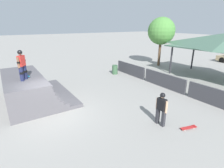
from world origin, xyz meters
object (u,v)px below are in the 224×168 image
(skater_on_deck, at_px, (22,63))
(skateboard_on_deck, at_px, (27,76))
(tree_far_back, at_px, (161,31))
(trash_bin, at_px, (115,70))
(bystander_walking, at_px, (162,106))
(skateboard_on_ground, at_px, (189,128))

(skater_on_deck, relative_size, skateboard_on_deck, 2.04)
(skateboard_on_deck, distance_m, tree_far_back, 14.60)
(skater_on_deck, relative_size, trash_bin, 1.94)
(skater_on_deck, height_order, bystander_walking, skater_on_deck)
(skateboard_on_deck, distance_m, trash_bin, 8.36)
(skateboard_on_deck, height_order, trash_bin, skateboard_on_deck)
(bystander_walking, bearing_deg, skateboard_on_deck, 35.22)
(bystander_walking, distance_m, tree_far_back, 13.30)
(skater_on_deck, xyz_separation_m, bystander_walking, (5.48, 4.93, -1.61))
(skateboard_on_deck, xyz_separation_m, skateboard_on_ground, (7.10, 5.58, -1.62))
(trash_bin, bearing_deg, skateboard_on_deck, -72.64)
(skateboard_on_ground, xyz_separation_m, trash_bin, (-9.57, 2.31, 0.37))
(skateboard_on_deck, bearing_deg, tree_far_back, 96.81)
(skateboard_on_deck, distance_m, bystander_walking, 7.77)
(skater_on_deck, xyz_separation_m, skateboard_on_deck, (-0.65, 0.21, -0.89))
(bystander_walking, relative_size, trash_bin, 1.91)
(bystander_walking, distance_m, trash_bin, 9.17)
(skater_on_deck, bearing_deg, trash_bin, 148.45)
(skater_on_deck, bearing_deg, skateboard_on_deck, -160.44)
(skater_on_deck, bearing_deg, skateboard_on_ground, 79.29)
(skateboard_on_ground, bearing_deg, trash_bin, 91.55)
(skateboard_on_deck, xyz_separation_m, bystander_walking, (6.13, 4.73, -0.72))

